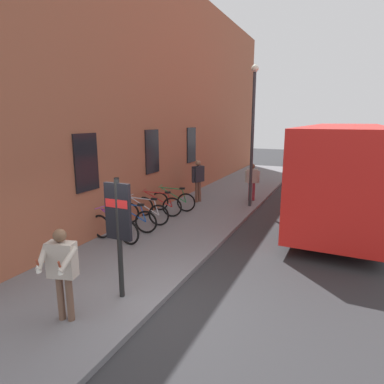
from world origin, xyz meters
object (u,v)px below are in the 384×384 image
at_px(bicycle_nearest_sign, 173,201).
at_px(pedestrian_by_facade, 252,178).
at_px(street_lamp, 253,126).
at_px(pedestrian_crossing_street, 198,177).
at_px(bicycle_end_of_row, 130,220).
at_px(tourist_with_hotdogs, 62,265).
at_px(bicycle_far_end, 115,228).
at_px(bicycle_by_door, 144,213).
at_px(city_bus, 343,164).
at_px(transit_info_sign, 118,219).
at_px(bicycle_beside_lamp, 158,206).

bearing_deg(bicycle_nearest_sign, pedestrian_by_facade, -38.41).
bearing_deg(street_lamp, pedestrian_crossing_street, 96.43).
relative_size(bicycle_end_of_row, street_lamp, 0.32).
xyz_separation_m(bicycle_nearest_sign, tourist_with_hotdogs, (-7.07, -1.59, 0.64)).
distance_m(bicycle_far_end, bicycle_by_door, 1.70).
height_order(city_bus, pedestrian_by_facade, city_bus).
xyz_separation_m(bicycle_far_end, transit_info_sign, (-2.42, -2.00, 1.21)).
xyz_separation_m(bicycle_far_end, tourist_with_hotdogs, (-3.49, -1.60, 0.64)).
xyz_separation_m(city_bus, tourist_with_hotdogs, (-9.73, 4.20, -0.76)).
height_order(bicycle_beside_lamp, pedestrian_by_facade, pedestrian_by_facade).
distance_m(pedestrian_by_facade, street_lamp, 2.43).
height_order(bicycle_end_of_row, bicycle_beside_lamp, same).
distance_m(bicycle_beside_lamp, city_bus, 7.06).
bearing_deg(bicycle_end_of_row, city_bus, -47.53).
relative_size(bicycle_by_door, pedestrian_crossing_street, 0.98).
bearing_deg(transit_info_sign, bicycle_nearest_sign, 18.41).
height_order(pedestrian_by_facade, tourist_with_hotdogs, tourist_with_hotdogs).
height_order(transit_info_sign, street_lamp, street_lamp).
height_order(bicycle_beside_lamp, transit_info_sign, transit_info_sign).
bearing_deg(tourist_with_hotdogs, pedestrian_by_facade, -4.14).
distance_m(bicycle_nearest_sign, transit_info_sign, 6.43).
height_order(bicycle_far_end, bicycle_end_of_row, same).
distance_m(bicycle_beside_lamp, tourist_with_hotdogs, 6.47).
height_order(bicycle_far_end, pedestrian_crossing_street, pedestrian_crossing_street).
distance_m(bicycle_far_end, street_lamp, 6.70).
xyz_separation_m(bicycle_far_end, city_bus, (6.24, -5.80, 1.41)).
bearing_deg(bicycle_far_end, bicycle_nearest_sign, -0.13).
height_order(bicycle_far_end, pedestrian_by_facade, pedestrian_by_facade).
bearing_deg(pedestrian_by_facade, pedestrian_crossing_street, 120.82).
distance_m(pedestrian_crossing_street, tourist_with_hotdogs, 8.88).
bearing_deg(tourist_with_hotdogs, street_lamp, -5.72).
height_order(city_bus, pedestrian_crossing_street, city_bus).
bearing_deg(street_lamp, city_bus, -77.98).
relative_size(city_bus, pedestrian_crossing_street, 5.91).
bearing_deg(transit_info_sign, bicycle_by_door, 26.97).
bearing_deg(city_bus, bicycle_far_end, 137.09).
relative_size(bicycle_beside_lamp, tourist_with_hotdogs, 1.01).
bearing_deg(pedestrian_crossing_street, transit_info_sign, -167.63).
relative_size(bicycle_by_door, transit_info_sign, 0.73).
distance_m(bicycle_far_end, bicycle_nearest_sign, 3.57).
relative_size(bicycle_far_end, pedestrian_by_facade, 1.11).
height_order(bicycle_by_door, transit_info_sign, transit_info_sign).
bearing_deg(street_lamp, bicycle_by_door, 145.97).
height_order(bicycle_nearest_sign, street_lamp, street_lamp).
relative_size(bicycle_end_of_row, bicycle_by_door, 0.99).
distance_m(bicycle_end_of_row, bicycle_nearest_sign, 2.71).
height_order(pedestrian_crossing_street, street_lamp, street_lamp).
height_order(bicycle_nearest_sign, city_bus, city_bus).
bearing_deg(bicycle_end_of_row, tourist_with_hotdogs, -159.06).
bearing_deg(bicycle_by_door, street_lamp, -34.03).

